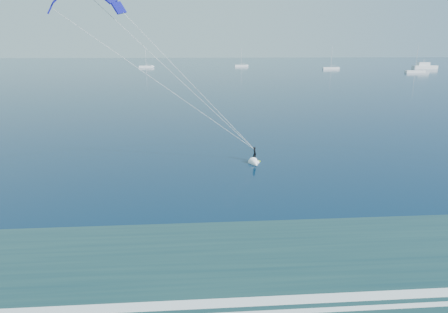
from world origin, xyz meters
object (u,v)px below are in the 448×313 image
sailboat_1 (146,67)px  sailboat_3 (331,68)px  kitesurfer_rig (180,80)px  motor_yacht (424,66)px  sailboat_2 (241,66)px  sailboat_4 (415,71)px

sailboat_1 → sailboat_3: 107.02m
kitesurfer_rig → motor_yacht: bearing=54.0°
motor_yacht → sailboat_1: 159.12m
sailboat_2 → kitesurfer_rig: bearing=-98.4°
motor_yacht → sailboat_1: (-156.76, 27.32, -0.79)m
motor_yacht → sailboat_2: 104.85m
kitesurfer_rig → motor_yacht: size_ratio=1.55×
sailboat_2 → sailboat_3: sailboat_3 is taller
kitesurfer_rig → sailboat_1: 208.89m
kitesurfer_rig → motor_yacht: kitesurfer_rig is taller
sailboat_2 → motor_yacht: bearing=-19.5°
motor_yacht → sailboat_4: sailboat_4 is taller
kitesurfer_rig → sailboat_1: size_ratio=1.84×
motor_yacht → sailboat_3: bearing=178.0°
motor_yacht → sailboat_4: 37.81m
motor_yacht → sailboat_3: size_ratio=1.10×
kitesurfer_rig → sailboat_2: bearing=81.6°
kitesurfer_rig → sailboat_3: bearing=66.8°
sailboat_1 → sailboat_4: (134.40, -57.81, 0.01)m
kitesurfer_rig → sailboat_2: kitesurfer_rig is taller
kitesurfer_rig → sailboat_2: 217.26m
kitesurfer_rig → sailboat_4: bearing=54.1°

